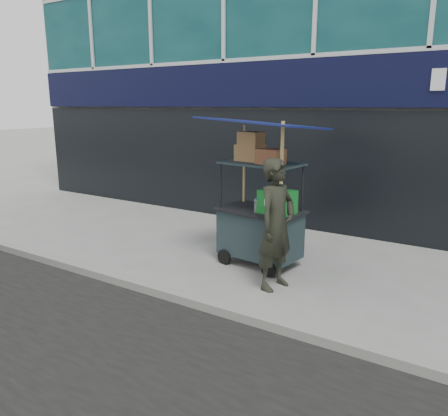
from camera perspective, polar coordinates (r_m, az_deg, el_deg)
The scene contains 4 objects.
ground at distance 5.94m, azimuth -3.81°, elevation -11.57°, with size 80.00×80.00×0.00m, color slate.
curb at distance 5.77m, azimuth -5.01°, elevation -11.72°, with size 80.00×0.18×0.12m, color gray.
vendor_cart at distance 6.86m, azimuth 4.85°, elevation -0.89°, with size 1.86×1.43×2.33m.
vendor_man at distance 5.98m, azimuth 6.86°, elevation -2.19°, with size 0.66×0.43×1.81m, color black.
Camera 1 is at (3.20, -4.34, 2.50)m, focal length 35.00 mm.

